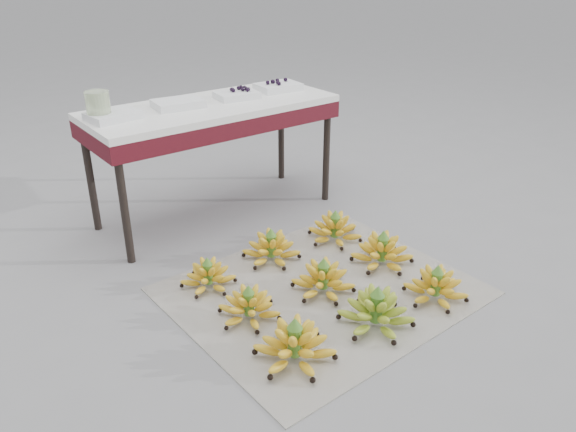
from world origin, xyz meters
TOP-DOWN VIEW (x-y plane):
  - ground at (0.00, 0.00)m, footprint 60.00×60.00m
  - newspaper_mat at (0.09, -0.00)m, footprint 1.28×1.08m
  - bunch_front_left at (-0.29, -0.29)m, footprint 0.38×0.38m
  - bunch_front_center at (0.10, -0.33)m, footprint 0.32×0.32m
  - bunch_front_right at (0.45, -0.35)m, footprint 0.28×0.28m
  - bunch_mid_left at (-0.28, 0.02)m, footprint 0.28×0.28m
  - bunch_mid_center at (0.09, -0.01)m, footprint 0.33×0.33m
  - bunch_mid_right at (0.48, 0.00)m, footprint 0.33×0.33m
  - bunch_back_left at (-0.29, 0.34)m, footprint 0.31×0.31m
  - bunch_back_center at (0.08, 0.36)m, footprint 0.28×0.28m
  - bunch_back_right at (0.46, 0.33)m, footprint 0.31×0.31m
  - vendor_table at (0.15, 0.99)m, footprint 1.34×0.54m
  - tray_far_left at (-0.38, 1.01)m, footprint 0.26×0.20m
  - tray_left at (-0.03, 1.03)m, footprint 0.26×0.20m
  - tray_right at (0.32, 1.00)m, footprint 0.24×0.19m
  - tray_far_right at (0.61, 1.02)m, footprint 0.26×0.20m
  - glass_jar at (-0.44, 1.03)m, footprint 0.15×0.15m

SIDE VIEW (x-z plane):
  - ground at x=0.00m, z-range 0.00..0.00m
  - newspaper_mat at x=0.09m, z-range 0.00..0.01m
  - bunch_back_left at x=-0.29m, z-range -0.02..0.13m
  - bunch_mid_left at x=-0.28m, z-range -0.02..0.14m
  - bunch_front_right at x=0.45m, z-range -0.02..0.15m
  - bunch_mid_center at x=0.09m, z-range -0.02..0.15m
  - bunch_back_center at x=0.08m, z-range -0.02..0.15m
  - bunch_back_right at x=0.46m, z-range -0.02..0.15m
  - bunch_mid_right at x=0.48m, z-range -0.02..0.16m
  - bunch_front_left at x=-0.29m, z-range -0.02..0.16m
  - bunch_front_center at x=0.10m, z-range -0.02..0.16m
  - vendor_table at x=0.15m, z-range 0.25..0.89m
  - tray_far_left at x=-0.38m, z-range 0.64..0.68m
  - tray_left at x=-0.03m, z-range 0.64..0.68m
  - tray_right at x=0.32m, z-range 0.63..0.69m
  - tray_far_right at x=0.61m, z-range 0.63..0.70m
  - glass_jar at x=-0.44m, z-range 0.64..0.78m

